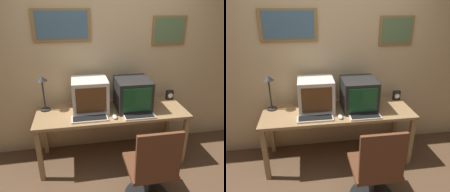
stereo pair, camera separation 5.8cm
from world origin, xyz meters
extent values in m
cube|color=#D1B284|center=(0.00, 1.51, 1.30)|extent=(8.00, 0.05, 2.60)
cube|color=olive|center=(0.84, 1.47, 1.67)|extent=(0.47, 0.02, 0.37)
cube|color=#56754C|center=(0.84, 1.46, 1.67)|extent=(0.41, 0.01, 0.32)
cube|color=olive|center=(-0.56, 1.47, 1.76)|extent=(0.71, 0.02, 0.38)
cube|color=#42667F|center=(-0.56, 1.46, 1.76)|extent=(0.62, 0.01, 0.33)
cube|color=#99754C|center=(0.00, 1.11, 0.71)|extent=(1.91, 0.63, 0.04)
cube|color=#99754C|center=(-0.91, 0.84, 0.35)|extent=(0.06, 0.06, 0.70)
cube|color=#99754C|center=(0.91, 0.84, 0.35)|extent=(0.06, 0.06, 0.70)
cube|color=#99754C|center=(-0.91, 1.38, 0.35)|extent=(0.06, 0.06, 0.70)
cube|color=#99754C|center=(0.91, 1.38, 0.35)|extent=(0.06, 0.06, 0.70)
cube|color=beige|center=(-0.27, 1.20, 0.94)|extent=(0.44, 0.39, 0.41)
cube|color=#563319|center=(-0.27, 1.00, 0.95)|extent=(0.36, 0.01, 0.31)
cube|color=black|center=(0.28, 1.16, 0.93)|extent=(0.43, 0.45, 0.39)
cube|color=#194C28|center=(0.28, 0.93, 0.94)|extent=(0.35, 0.01, 0.30)
cube|color=beige|center=(-0.30, 0.92, 0.74)|extent=(0.43, 0.16, 0.02)
cube|color=black|center=(-0.30, 0.92, 0.76)|extent=(0.39, 0.13, 0.00)
cube|color=beige|center=(0.30, 0.87, 0.74)|extent=(0.38, 0.13, 0.02)
cube|color=black|center=(0.30, 0.87, 0.76)|extent=(0.35, 0.11, 0.00)
ellipsoid|color=silver|center=(0.00, 0.91, 0.75)|extent=(0.06, 0.10, 0.03)
cube|color=black|center=(0.88, 1.34, 0.80)|extent=(0.10, 0.05, 0.13)
cylinder|color=white|center=(0.88, 1.31, 0.80)|extent=(0.07, 0.00, 0.07)
cylinder|color=black|center=(-0.84, 1.28, 0.74)|extent=(0.13, 0.13, 0.02)
cylinder|color=black|center=(-0.84, 1.28, 0.94)|extent=(0.02, 0.02, 0.39)
cone|color=black|center=(-0.84, 1.28, 1.16)|extent=(0.13, 0.13, 0.06)
cylinder|color=#282828|center=(0.26, 0.36, 0.22)|extent=(0.06, 0.06, 0.40)
cube|color=brown|center=(0.26, 0.36, 0.44)|extent=(0.47, 0.47, 0.04)
cube|color=brown|center=(0.26, 0.14, 0.71)|extent=(0.43, 0.04, 0.50)
camera|label=1|loc=(-0.43, -1.36, 1.99)|focal=35.00mm
camera|label=2|loc=(-0.37, -1.37, 1.99)|focal=35.00mm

